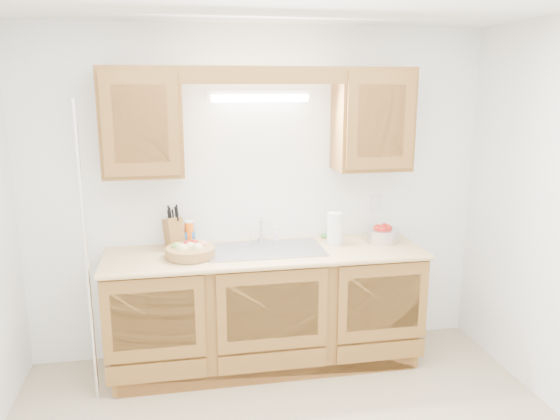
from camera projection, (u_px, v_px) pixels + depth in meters
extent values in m
cube|color=white|center=(259.00, 195.00, 4.18)|extent=(3.50, 0.02, 2.50)
cube|color=brown|center=(266.00, 309.00, 4.07)|extent=(2.20, 0.60, 0.86)
cube|color=#DDBD74|center=(266.00, 253.00, 3.96)|extent=(2.30, 0.63, 0.04)
cube|color=brown|center=(142.00, 122.00, 3.74)|extent=(0.55, 0.33, 0.75)
cube|color=brown|center=(372.00, 119.00, 4.04)|extent=(0.55, 0.33, 0.75)
cube|color=brown|center=(265.00, 75.00, 3.68)|extent=(2.20, 0.05, 0.12)
cylinder|color=white|center=(260.00, 98.00, 3.92)|extent=(0.70, 0.05, 0.05)
cube|color=white|center=(259.00, 94.00, 3.94)|extent=(0.76, 0.06, 0.05)
cube|color=#9E9EA3|center=(265.00, 250.00, 3.97)|extent=(0.84, 0.46, 0.01)
cube|color=#9E9EA3|center=(237.00, 262.00, 3.95)|extent=(0.39, 0.40, 0.16)
cube|color=#9E9EA3|center=(293.00, 259.00, 4.03)|extent=(0.39, 0.40, 0.16)
cylinder|color=silver|center=(261.00, 240.00, 4.16)|extent=(0.06, 0.06, 0.04)
cylinder|color=silver|center=(261.00, 230.00, 4.14)|extent=(0.02, 0.02, 0.16)
cylinder|color=silver|center=(262.00, 220.00, 4.08)|extent=(0.02, 0.12, 0.02)
cylinder|color=white|center=(277.00, 234.00, 4.17)|extent=(0.03, 0.03, 0.12)
cylinder|color=silver|center=(86.00, 258.00, 3.48)|extent=(0.03, 0.03, 2.00)
cube|color=white|center=(377.00, 203.00, 4.36)|extent=(0.08, 0.01, 0.12)
cylinder|color=#B08647|center=(190.00, 252.00, 3.81)|extent=(0.43, 0.43, 0.07)
sphere|color=#D8C67F|center=(182.00, 250.00, 3.75)|extent=(0.09, 0.09, 0.09)
sphere|color=#D8C67F|center=(197.00, 249.00, 3.76)|extent=(0.09, 0.09, 0.09)
sphere|color=tan|center=(202.00, 246.00, 3.85)|extent=(0.08, 0.08, 0.08)
sphere|color=#AB1A13|center=(187.00, 246.00, 3.85)|extent=(0.08, 0.08, 0.08)
sphere|color=#72A53F|center=(176.00, 247.00, 3.81)|extent=(0.08, 0.08, 0.08)
sphere|color=#D8C67F|center=(190.00, 248.00, 3.79)|extent=(0.08, 0.08, 0.08)
sphere|color=#AB1A13|center=(194.00, 244.00, 3.89)|extent=(0.07, 0.07, 0.07)
cube|color=brown|center=(174.00, 233.00, 4.00)|extent=(0.17, 0.21, 0.25)
cylinder|color=black|center=(169.00, 216.00, 3.95)|extent=(0.03, 0.04, 0.09)
cylinder|color=black|center=(173.00, 216.00, 3.95)|extent=(0.03, 0.04, 0.09)
cylinder|color=black|center=(177.00, 215.00, 3.96)|extent=(0.03, 0.04, 0.09)
cylinder|color=black|center=(170.00, 213.00, 3.99)|extent=(0.03, 0.04, 0.09)
cylinder|color=black|center=(176.00, 213.00, 3.99)|extent=(0.03, 0.04, 0.09)
cylinder|color=black|center=(169.00, 212.00, 4.01)|extent=(0.03, 0.04, 0.09)
cylinder|color=black|center=(177.00, 211.00, 4.02)|extent=(0.03, 0.04, 0.09)
cylinder|color=orange|center=(189.00, 235.00, 4.03)|extent=(0.08, 0.08, 0.19)
cylinder|color=white|center=(189.00, 222.00, 4.01)|extent=(0.07, 0.07, 0.01)
imported|color=blue|center=(189.00, 235.00, 4.04)|extent=(0.08, 0.09, 0.18)
cube|color=#CC333F|center=(328.00, 237.00, 4.30)|extent=(0.12, 0.10, 0.01)
cube|color=green|center=(328.00, 236.00, 4.29)|extent=(0.12, 0.10, 0.02)
cylinder|color=silver|center=(334.00, 243.00, 4.13)|extent=(0.14, 0.14, 0.01)
cylinder|color=silver|center=(335.00, 226.00, 4.10)|extent=(0.02, 0.02, 0.28)
cylinder|color=white|center=(335.00, 228.00, 4.10)|extent=(0.14, 0.14, 0.23)
sphere|color=silver|center=(335.00, 208.00, 4.07)|extent=(0.02, 0.02, 0.02)
cylinder|color=silver|center=(381.00, 235.00, 4.18)|extent=(0.34, 0.34, 0.10)
sphere|color=#AB1A13|center=(378.00, 229.00, 4.16)|extent=(0.07, 0.07, 0.07)
sphere|color=#AB1A13|center=(384.00, 228.00, 4.20)|extent=(0.07, 0.07, 0.07)
sphere|color=#AB1A13|center=(383.00, 230.00, 4.14)|extent=(0.07, 0.07, 0.07)
sphere|color=#AB1A13|center=(388.00, 229.00, 4.16)|extent=(0.07, 0.07, 0.07)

